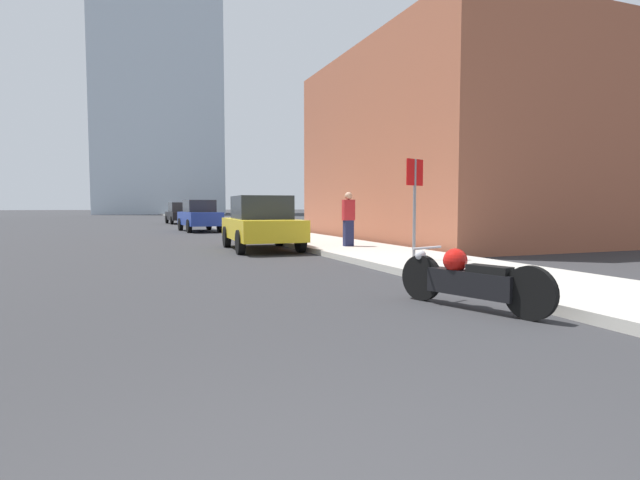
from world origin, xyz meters
name	(u,v)px	position (x,y,z in m)	size (l,w,h in m)	color
sidewalk	(211,222)	(5.81, 40.00, 0.07)	(2.89, 240.00, 0.15)	#B2ADA3
brick_storefront	(491,151)	(13.55, 15.37, 3.68)	(12.19, 12.17, 7.37)	#9E563D
motorcycle	(468,279)	(3.62, 3.85, 0.40)	(0.93, 2.24, 0.80)	black
parked_car_yellow	(261,223)	(3.31, 13.69, 0.85)	(2.12, 4.36, 1.70)	gold
parked_car_blue	(199,216)	(3.04, 26.18, 0.86)	(2.01, 4.46, 1.71)	#1E3899
parked_car_black	(180,213)	(3.20, 38.94, 0.82)	(2.03, 4.34, 1.67)	black
stop_sign	(415,191)	(5.53, 8.30, 1.71)	(0.57, 0.26, 2.30)	slate
pedestrian	(348,219)	(5.70, 12.34, 1.00)	(0.36, 0.23, 1.66)	#1E2347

